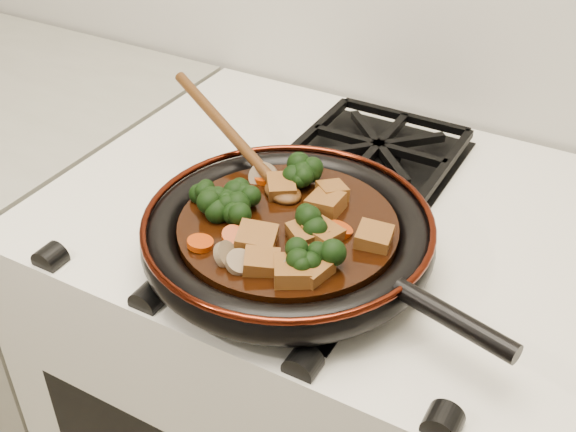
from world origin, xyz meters
The scene contains 35 objects.
stove centered at (0.00, 1.69, 0.45)m, with size 0.76×0.60×0.90m, color silver.
burner_grate_front centered at (0.00, 1.55, 0.91)m, with size 0.23×0.23×0.03m, color black, non-canonical shape.
burner_grate_back centered at (0.00, 1.83, 0.91)m, with size 0.23×0.23×0.03m, color black, non-canonical shape.
skillet centered at (0.00, 1.55, 0.94)m, with size 0.47×0.35×0.05m.
braising_sauce centered at (0.00, 1.55, 0.95)m, with size 0.26×0.26×0.02m, color black.
tofu_cube_0 centered at (0.05, 1.54, 0.97)m, with size 0.04×0.04×0.02m, color brown.
tofu_cube_1 centered at (0.05, 1.47, 0.97)m, with size 0.04×0.04×0.02m, color brown.
tofu_cube_2 centered at (0.02, 1.63, 0.97)m, with size 0.03×0.03×0.02m, color brown.
tofu_cube_3 centered at (0.11, 1.57, 0.97)m, with size 0.04×0.04×0.02m, color brown.
tofu_cube_4 centered at (0.07, 1.48, 0.97)m, with size 0.04×0.04×0.02m, color brown.
tofu_cube_5 centered at (-0.01, 1.50, 0.97)m, with size 0.04×0.04×0.02m, color brown.
tofu_cube_6 centered at (0.04, 1.54, 0.97)m, with size 0.04×0.04×0.02m, color brown.
tofu_cube_7 centered at (-0.04, 1.60, 0.97)m, with size 0.04×0.03×0.02m, color brown.
tofu_cube_8 centered at (0.03, 1.60, 0.97)m, with size 0.04×0.04×0.02m, color brown.
tofu_cube_9 centered at (0.02, 1.47, 0.97)m, with size 0.04×0.03×0.02m, color brown.
broccoli_floret_0 centered at (-0.03, 1.63, 0.97)m, with size 0.06×0.06×0.05m, color black, non-canonical shape.
broccoli_floret_1 centered at (0.06, 1.49, 0.97)m, with size 0.05×0.05×0.06m, color black, non-canonical shape.
broccoli_floret_2 centered at (-0.05, 1.53, 0.97)m, with size 0.06×0.06×0.05m, color black, non-canonical shape.
broccoli_floret_3 centered at (-0.07, 1.53, 0.97)m, with size 0.06×0.06×0.05m, color black, non-canonical shape.
broccoli_floret_4 centered at (-0.08, 1.53, 0.97)m, with size 0.06×0.06×0.05m, color black, non-canonical shape.
broccoli_floret_5 centered at (-0.06, 1.56, 0.97)m, with size 0.06×0.06×0.05m, color black, non-canonical shape.
broccoli_floret_6 centered at (-0.11, 1.54, 0.97)m, with size 0.06×0.06×0.05m, color black, non-canonical shape.
broccoli_floret_7 centered at (0.03, 1.55, 0.97)m, with size 0.06×0.06×0.06m, color black, non-canonical shape.
broccoli_floret_8 centered at (0.08, 1.49, 0.97)m, with size 0.06×0.06×0.05m, color black, non-canonical shape.
broccoli_floret_9 centered at (-0.02, 1.63, 0.97)m, with size 0.06×0.06×0.05m, color black, non-canonical shape.
carrot_coin_0 centered at (0.06, 1.57, 0.96)m, with size 0.03×0.03×0.01m, color #A53004.
carrot_coin_1 centered at (-0.04, 1.50, 0.96)m, with size 0.03×0.03×0.01m, color #A53004.
carrot_coin_2 centered at (-0.06, 1.47, 0.96)m, with size 0.03×0.03×0.01m, color #A53004.
carrot_coin_3 centered at (-0.07, 1.62, 0.96)m, with size 0.03×0.03×0.01m, color #A53004.
mushroom_slice_0 centered at (0.00, 1.46, 0.97)m, with size 0.03×0.03×0.01m, color brown.
mushroom_slice_1 centered at (-0.09, 1.55, 0.97)m, with size 0.03×0.03×0.01m, color brown.
mushroom_slice_2 centered at (0.06, 1.47, 0.97)m, with size 0.03×0.03×0.01m, color brown.
mushroom_slice_3 centered at (-0.02, 1.46, 0.97)m, with size 0.03×0.03×0.01m, color brown.
mushroom_slice_4 centered at (-0.07, 1.62, 0.97)m, with size 0.04×0.04×0.01m, color brown.
wooden_spoon centered at (-0.10, 1.63, 0.98)m, with size 0.16×0.09×0.26m.
Camera 1 is at (0.34, 0.96, 1.46)m, focal length 45.00 mm.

